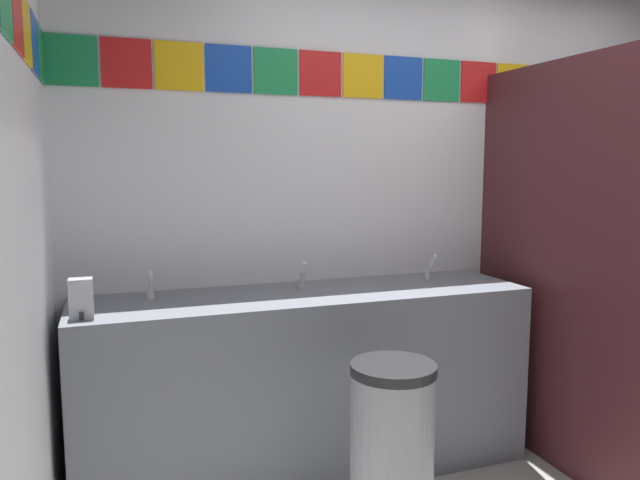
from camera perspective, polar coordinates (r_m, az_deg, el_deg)
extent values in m
cube|color=silver|center=(3.43, 10.90, 3.47)|extent=(3.97, 0.08, 2.55)
cube|color=#1E8C4C|center=(2.95, -22.75, 15.59)|extent=(0.22, 0.01, 0.22)
cube|color=red|center=(2.94, -18.03, 15.80)|extent=(0.22, 0.01, 0.22)
cube|color=yellow|center=(2.96, -13.34, 15.90)|extent=(0.22, 0.01, 0.22)
cube|color=#1947B7|center=(3.00, -8.72, 15.90)|extent=(0.22, 0.01, 0.22)
cube|color=#1E8C4C|center=(3.05, -4.24, 15.81)|extent=(0.22, 0.01, 0.22)
cube|color=red|center=(3.12, 0.06, 15.63)|extent=(0.22, 0.01, 0.22)
cube|color=yellow|center=(3.20, 4.14, 15.39)|extent=(0.22, 0.01, 0.22)
cube|color=#1947B7|center=(3.30, 7.99, 15.09)|extent=(0.22, 0.01, 0.22)
cube|color=#1E8C4C|center=(3.42, 11.58, 14.75)|extent=(0.22, 0.01, 0.22)
cube|color=red|center=(3.54, 14.93, 14.39)|extent=(0.22, 0.01, 0.22)
cube|color=yellow|center=(3.68, 18.02, 14.01)|extent=(0.22, 0.01, 0.22)
cube|color=#1947B7|center=(3.82, 20.88, 13.62)|extent=(0.22, 0.01, 0.22)
cube|color=#1E8C4C|center=(3.97, 23.52, 13.23)|extent=(0.22, 0.01, 0.22)
cube|color=red|center=(4.13, 25.95, 12.85)|extent=(0.22, 0.01, 0.22)
cube|color=yellow|center=(4.30, 28.19, 12.47)|extent=(0.22, 0.01, 0.22)
cube|color=red|center=(2.16, -27.06, 18.68)|extent=(0.01, 0.22, 0.22)
cube|color=yellow|center=(2.39, -26.31, 17.54)|extent=(0.01, 0.22, 0.22)
cube|color=#1947B7|center=(2.61, -25.70, 16.59)|extent=(0.01, 0.22, 0.22)
cube|color=#1E8C4C|center=(2.84, -25.18, 15.79)|extent=(0.01, 0.22, 0.22)
cube|color=slate|center=(2.96, -1.20, -13.45)|extent=(2.14, 0.56, 0.89)
cube|color=slate|center=(3.09, -2.77, -4.78)|extent=(2.14, 0.03, 0.08)
cylinder|color=silver|center=(2.69, -15.71, -7.21)|extent=(0.34, 0.34, 0.10)
cylinder|color=silver|center=(2.82, -1.03, -6.26)|extent=(0.34, 0.34, 0.10)
cylinder|color=silver|center=(3.12, 11.55, -5.11)|extent=(0.34, 0.34, 0.10)
cylinder|color=silver|center=(2.81, -15.96, -4.94)|extent=(0.04, 0.04, 0.05)
cylinder|color=silver|center=(2.74, -15.95, -3.72)|extent=(0.02, 0.06, 0.09)
cylinder|color=silver|center=(2.94, -1.90, -4.14)|extent=(0.04, 0.04, 0.05)
cylinder|color=silver|center=(2.88, -1.61, -2.95)|extent=(0.02, 0.06, 0.09)
cylinder|color=silver|center=(3.22, 10.30, -3.24)|extent=(0.04, 0.04, 0.05)
cylinder|color=silver|center=(3.16, 10.78, -2.14)|extent=(0.02, 0.06, 0.09)
cube|color=#B7BABF|center=(2.53, -21.89, -5.23)|extent=(0.09, 0.07, 0.16)
cylinder|color=black|center=(2.50, -21.87, -6.78)|extent=(0.02, 0.02, 0.03)
cube|color=#471E23|center=(3.00, 23.85, -2.93)|extent=(0.04, 1.55, 1.99)
cylinder|color=white|center=(3.82, 27.69, -13.37)|extent=(0.38, 0.38, 0.40)
torus|color=white|center=(3.75, 27.89, -10.28)|extent=(0.39, 0.39, 0.05)
cube|color=white|center=(3.85, 25.71, -7.33)|extent=(0.34, 0.17, 0.34)
cylinder|color=#999EA3|center=(2.51, 6.90, -20.02)|extent=(0.33, 0.33, 0.69)
cylinder|color=#262628|center=(2.36, 7.04, -12.14)|extent=(0.34, 0.34, 0.04)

